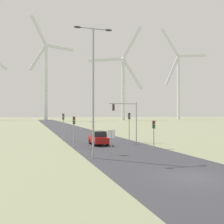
# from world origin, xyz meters

# --- Properties ---
(ground_plane) EXTENTS (600.00, 600.00, 0.00)m
(ground_plane) POSITION_xyz_m (0.00, 0.00, 0.00)
(ground_plane) COLOR #757A5B
(road_surface) EXTENTS (10.00, 240.00, 0.01)m
(road_surface) POSITION_xyz_m (0.00, 48.00, 0.00)
(road_surface) COLOR #2D2D33
(road_surface) RESTS_ON ground
(streetlamp) EXTENTS (3.60, 0.32, 11.92)m
(streetlamp) POSITION_xyz_m (-4.30, 8.88, 7.32)
(streetlamp) COLOR #93999E
(streetlamp) RESTS_ON ground
(stop_sign_near) EXTENTS (0.81, 0.07, 2.45)m
(stop_sign_near) POSITION_xyz_m (-2.10, 10.42, 1.71)
(stop_sign_near) COLOR #93999E
(stop_sign_near) RESTS_ON ground
(traffic_light_post_near_left) EXTENTS (0.28, 0.34, 3.71)m
(traffic_light_post_near_left) POSITION_xyz_m (-4.80, 16.68, 2.73)
(traffic_light_post_near_left) COLOR #93999E
(traffic_light_post_near_left) RESTS_ON ground
(traffic_light_post_near_right) EXTENTS (0.28, 0.33, 3.23)m
(traffic_light_post_near_right) POSITION_xyz_m (4.10, 13.50, 2.38)
(traffic_light_post_near_right) COLOR #93999E
(traffic_light_post_near_right) RESTS_ON ground
(traffic_light_post_mid_left) EXTENTS (0.28, 0.34, 4.07)m
(traffic_light_post_mid_left) POSITION_xyz_m (-5.08, 24.87, 2.98)
(traffic_light_post_mid_left) COLOR #93999E
(traffic_light_post_mid_left) RESTS_ON ground
(traffic_light_post_mid_right) EXTENTS (0.28, 0.34, 4.18)m
(traffic_light_post_mid_right) POSITION_xyz_m (3.70, 20.47, 3.06)
(traffic_light_post_mid_right) COLOR #93999E
(traffic_light_post_mid_right) RESTS_ON ground
(traffic_light_mast_overhead) EXTENTS (4.11, 0.35, 5.72)m
(traffic_light_mast_overhead) POSITION_xyz_m (3.23, 20.12, 4.06)
(traffic_light_mast_overhead) COLOR #93999E
(traffic_light_mast_overhead) RESTS_ON ground
(car_approaching) EXTENTS (1.88, 4.10, 1.83)m
(car_approaching) POSITION_xyz_m (-1.33, 18.49, 0.91)
(car_approaching) COLOR maroon
(car_approaching) RESTS_ON ground
(wind_turbine_center) EXTENTS (26.78, 9.85, 60.86)m
(wind_turbine_center) POSITION_xyz_m (-0.97, 144.73, 27.43)
(wind_turbine_center) COLOR silver
(wind_turbine_center) RESTS_ON ground
(wind_turbine_right) EXTENTS (31.25, 16.38, 58.77)m
(wind_turbine_right) POSITION_xyz_m (46.30, 140.83, 24.94)
(wind_turbine_right) COLOR silver
(wind_turbine_right) RESTS_ON ground
(wind_turbine_far_right) EXTENTS (38.01, 2.60, 66.76)m
(wind_turbine_far_right) POSITION_xyz_m (95.62, 156.43, 29.54)
(wind_turbine_far_right) COLOR silver
(wind_turbine_far_right) RESTS_ON ground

